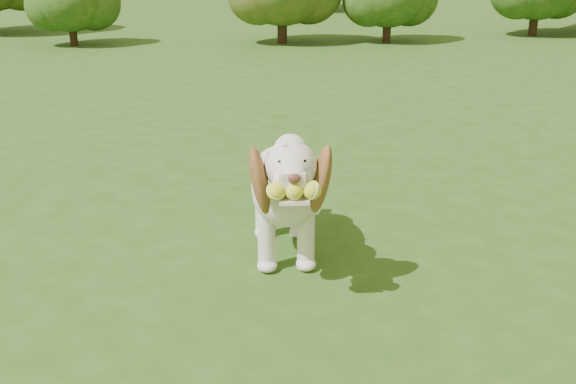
{
  "coord_description": "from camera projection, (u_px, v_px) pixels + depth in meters",
  "views": [
    {
      "loc": [
        0.37,
        -3.26,
        1.55
      ],
      "look_at": [
        0.18,
        -0.12,
        0.44
      ],
      "focal_mm": 45.0,
      "sensor_mm": 36.0,
      "label": 1
    }
  ],
  "objects": [
    {
      "name": "dog",
      "position": [
        285.0,
        184.0,
        3.57
      ],
      "size": [
        0.48,
        1.16,
        0.76
      ],
      "rotation": [
        0.0,
        0.0,
        0.13
      ],
      "color": "silver",
      "rests_on": "ground"
    },
    {
      "name": "ground",
      "position": [
        254.0,
        267.0,
        3.61
      ],
      "size": [
        80.0,
        80.0,
        0.0
      ],
      "primitive_type": "plane",
      "color": "#244B15",
      "rests_on": "ground"
    }
  ]
}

